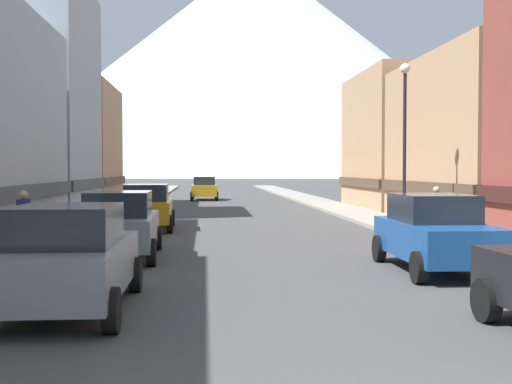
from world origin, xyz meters
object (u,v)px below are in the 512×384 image
at_px(car_driving_0, 204,188).
at_px(pedestrian_0, 24,225).
at_px(car_left_1, 120,224).
at_px(car_right_1, 435,232).
at_px(car_left_0, 69,258).
at_px(car_left_2, 147,207).
at_px(pedestrian_2, 436,212).
at_px(streetlamp_right, 405,122).

relative_size(car_driving_0, pedestrian_0, 2.64).
height_order(car_left_1, car_right_1, same).
distance_m(car_right_1, pedestrian_0, 10.39).
height_order(car_left_0, car_driving_0, same).
bearing_deg(car_left_0, car_right_1, 26.89).
xyz_separation_m(car_left_2, car_right_1, (7.60, -11.15, 0.00)).
bearing_deg(car_left_1, car_driving_0, 86.20).
bearing_deg(pedestrian_0, car_right_1, -14.78).
bearing_deg(pedestrian_2, car_left_0, -133.18).
bearing_deg(pedestrian_0, car_driving_0, 82.05).
height_order(car_right_1, car_driving_0, same).
xyz_separation_m(car_driving_0, pedestrian_2, (7.85, -29.08, 0.00)).
relative_size(car_driving_0, streetlamp_right, 0.75).
bearing_deg(pedestrian_2, car_right_1, -109.66).
distance_m(car_left_0, car_left_1, 6.67).
height_order(car_left_0, streetlamp_right, streetlamp_right).
distance_m(car_left_0, pedestrian_2, 14.69).
distance_m(car_left_2, car_driving_0, 24.88).
xyz_separation_m(car_left_1, car_driving_0, (2.20, 33.12, 0.00)).
height_order(car_left_1, car_left_2, same).
xyz_separation_m(pedestrian_0, streetlamp_right, (11.60, 4.89, 3.07)).
bearing_deg(car_left_1, car_left_2, 90.00).
height_order(car_left_0, pedestrian_0, pedestrian_0).
bearing_deg(car_driving_0, pedestrian_2, -74.89).
relative_size(car_left_0, pedestrian_0, 2.64).
xyz_separation_m(car_left_1, car_right_1, (7.60, -2.81, 0.00)).
distance_m(car_right_1, pedestrian_2, 7.28).
bearing_deg(car_left_2, pedestrian_2, -23.16).
height_order(car_left_1, car_driving_0, same).
distance_m(car_left_0, car_left_2, 15.01).
distance_m(pedestrian_0, pedestrian_2, 13.19).
bearing_deg(pedestrian_0, streetlamp_right, 22.86).
distance_m(car_left_2, pedestrian_0, 8.85).
bearing_deg(pedestrian_2, pedestrian_0, -161.41).
relative_size(car_left_2, pedestrian_2, 2.71).
bearing_deg(car_left_1, car_left_0, -90.01).
relative_size(car_left_1, pedestrian_2, 2.71).
bearing_deg(pedestrian_2, car_left_2, 156.84).
bearing_deg(pedestrian_2, streetlamp_right, 142.63).
height_order(car_left_0, pedestrian_2, pedestrian_2).
relative_size(car_left_2, car_right_1, 1.00).
height_order(car_left_2, car_right_1, same).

